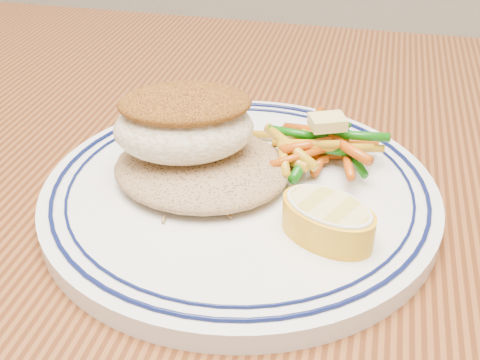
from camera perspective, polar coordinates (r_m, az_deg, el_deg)
name	(u,v)px	position (r m, az deg, el deg)	size (l,w,h in m)	color
dining_table	(183,330)	(0.48, -5.41, -14.01)	(1.50, 0.90, 0.75)	#4D240F
plate	(240,192)	(0.43, 0.00, -1.17)	(0.28, 0.28, 0.02)	white
rice_pilaf	(202,164)	(0.43, -3.63, 1.52)	(0.13, 0.11, 0.02)	olive
fish_fillet	(184,122)	(0.42, -5.32, 5.49)	(0.12, 0.10, 0.05)	#F4EACA
vegetable_pile	(316,146)	(0.46, 7.18, 3.19)	(0.11, 0.10, 0.03)	#B94809
butter_pat	(327,122)	(0.45, 8.30, 5.47)	(0.03, 0.02, 0.01)	#DFCF6D
lemon_wedge	(328,219)	(0.38, 8.31, -3.64)	(0.08, 0.08, 0.02)	yellow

